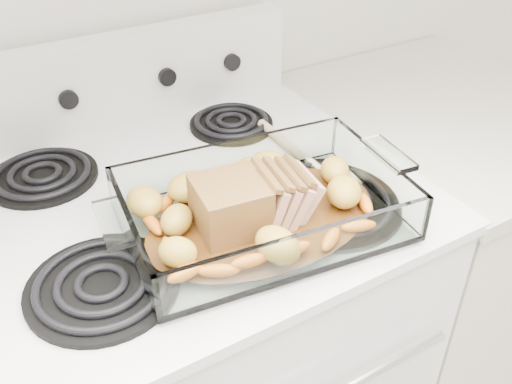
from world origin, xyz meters
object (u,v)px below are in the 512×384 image
baking_dish (263,213)px  electric_range (196,362)px  counter_right (420,261)px  pork_roast (247,204)px

baking_dish → electric_range: bearing=120.7°
electric_range → baking_dish: size_ratio=2.70×
counter_right → pork_roast: (-0.62, -0.16, 0.52)m
pork_roast → counter_right: bearing=36.7°
counter_right → baking_dish: size_ratio=2.25×
electric_range → pork_roast: bearing=-75.3°
counter_right → baking_dish: bearing=-165.1°
baking_dish → pork_roast: 0.04m
electric_range → counter_right: 0.67m
counter_right → baking_dish: baking_dish is taller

